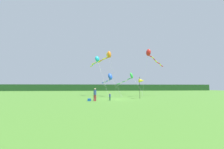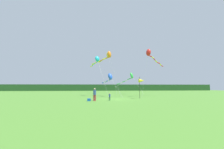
% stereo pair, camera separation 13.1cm
% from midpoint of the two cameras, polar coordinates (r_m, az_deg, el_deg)
% --- Properties ---
extents(ground_plane, '(120.00, 120.00, 0.00)m').
position_cam_midpoint_polar(ground_plane, '(23.19, 1.40, -9.90)').
color(ground_plane, '#4C842D').
extents(distant_treeline, '(108.00, 2.07, 2.96)m').
position_cam_midpoint_polar(distant_treeline, '(67.98, -3.50, -5.28)').
color(distant_treeline, '#234C23').
rests_on(distant_treeline, ground).
extents(person_adult, '(0.40, 0.40, 1.82)m').
position_cam_midpoint_polar(person_adult, '(20.39, -7.08, -7.71)').
color(person_adult, '#B23338').
rests_on(person_adult, ground).
extents(person_child, '(0.24, 0.24, 1.10)m').
position_cam_midpoint_polar(person_child, '(20.84, -1.05, -8.79)').
color(person_child, '#3F724C').
rests_on(person_child, ground).
extents(cooler_box, '(0.48, 0.41, 0.36)m').
position_cam_midpoint_polar(cooler_box, '(20.48, -9.32, -10.01)').
color(cooler_box, '#1959B2').
rests_on(cooler_box, ground).
extents(banner_flag_pole, '(0.90, 0.70, 3.70)m').
position_cam_midpoint_polar(banner_flag_pole, '(24.56, 11.65, -2.52)').
color(banner_flag_pole, black).
rests_on(banner_flag_pole, ground).
extents(kite_orange, '(6.02, 4.20, 9.70)m').
position_cam_midpoint_polar(kite_orange, '(30.74, -1.77, 7.71)').
color(kite_orange, '#B2B2B2').
rests_on(kite_orange, ground).
extents(kite_yellow, '(4.77, 5.65, 11.41)m').
position_cam_midpoint_polar(kite_yellow, '(39.08, -2.12, 7.54)').
color(kite_yellow, '#B2B2B2').
rests_on(kite_yellow, ground).
extents(kite_cyan, '(3.85, 8.06, 8.68)m').
position_cam_midpoint_polar(kite_cyan, '(30.96, -6.30, 5.95)').
color(kite_cyan, '#B2B2B2').
rests_on(kite_cyan, ground).
extents(kite_green, '(5.57, 8.87, 5.87)m').
position_cam_midpoint_polar(kite_green, '(38.38, 6.98, -1.00)').
color(kite_green, '#B2B2B2').
rests_on(kite_green, ground).
extents(kite_blue, '(3.66, 6.41, 4.92)m').
position_cam_midpoint_polar(kite_blue, '(29.18, -1.06, -1.06)').
color(kite_blue, '#B2B2B2').
rests_on(kite_blue, ground).
extents(kite_red, '(7.04, 5.71, 9.66)m').
position_cam_midpoint_polar(kite_red, '(30.23, 14.94, 7.88)').
color(kite_red, '#B2B2B2').
rests_on(kite_red, ground).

